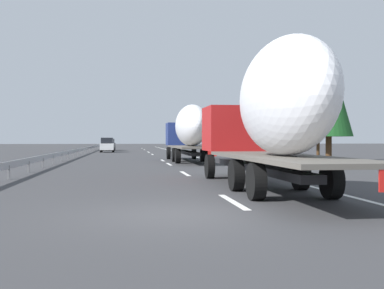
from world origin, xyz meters
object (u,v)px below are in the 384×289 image
(truck_lead, at_px, (189,130))
(car_black_suv, at_px, (109,145))
(road_sign, at_px, (196,136))
(truck_trailing, at_px, (271,111))
(car_white_van, at_px, (107,145))

(truck_lead, distance_m, car_black_suv, 38.58)
(truck_lead, relative_size, car_black_suv, 3.11)
(car_black_suv, relative_size, road_sign, 1.49)
(car_black_suv, bearing_deg, truck_lead, -169.08)
(car_black_suv, bearing_deg, truck_trailing, -172.86)
(truck_trailing, relative_size, car_white_van, 3.15)
(truck_trailing, bearing_deg, car_white_van, 8.46)
(truck_lead, bearing_deg, car_white_van, 14.43)
(truck_lead, distance_m, car_white_van, 28.92)
(truck_lead, bearing_deg, road_sign, -10.04)
(truck_lead, height_order, car_white_van, truck_lead)
(truck_lead, xyz_separation_m, road_sign, (17.52, -3.10, -0.36))
(truck_lead, xyz_separation_m, truck_trailing, (-20.41, -0.00, 0.18))
(truck_trailing, xyz_separation_m, car_black_suv, (58.27, 7.30, -1.70))
(car_white_van, bearing_deg, truck_lead, -165.57)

